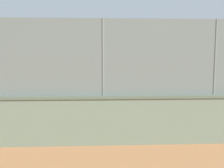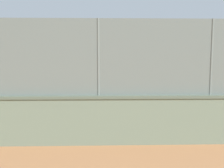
{
  "view_description": "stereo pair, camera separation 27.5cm",
  "coord_description": "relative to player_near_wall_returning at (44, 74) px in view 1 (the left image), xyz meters",
  "views": [
    {
      "loc": [
        1.05,
        20.96,
        2.5
      ],
      "look_at": [
        -0.12,
        7.6,
        1.01
      ],
      "focal_mm": 40.54,
      "sensor_mm": 36.0,
      "label": 1
    },
    {
      "loc": [
        0.77,
        20.98,
        2.5
      ],
      "look_at": [
        -0.12,
        7.6,
        1.01
      ],
      "focal_mm": 40.54,
      "sensor_mm": 36.0,
      "label": 2
    }
  ],
  "objects": [
    {
      "name": "player_near_wall_returning",
      "position": [
        0.0,
        0.0,
        0.0
      ],
      "size": [
        1.25,
        0.73,
        1.6
      ],
      "color": "black",
      "rests_on": "ground_plane"
    },
    {
      "name": "fence_panel_on_wall",
      "position": [
        -5.89,
        14.86,
        1.52
      ],
      "size": [
        28.64,
        1.13,
        2.13
      ],
      "color": "slate",
      "rests_on": "perimeter_wall"
    },
    {
      "name": "player_baseline_waiting",
      "position": [
        -9.57,
        7.59,
        -0.1
      ],
      "size": [
        0.85,
        0.97,
        1.45
      ],
      "color": "#591919",
      "rests_on": "ground_plane"
    },
    {
      "name": "ground_plane",
      "position": [
        -4.99,
        0.88,
        -0.94
      ],
      "size": [
        260.0,
        260.0,
        0.0
      ],
      "primitive_type": "plane",
      "color": "#A36B42"
    },
    {
      "name": "sports_ball",
      "position": [
        -0.78,
        1.52,
        -0.86
      ],
      "size": [
        0.17,
        0.17,
        0.17
      ],
      "primitive_type": "sphere",
      "color": "yellow",
      "rests_on": "ground_plane"
    },
    {
      "name": "perimeter_wall",
      "position": [
        -5.89,
        14.86,
        -0.24
      ],
      "size": [
        29.17,
        1.52,
        1.4
      ],
      "color": "slate",
      "rests_on": "ground_plane"
    }
  ]
}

